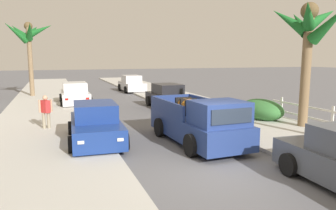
{
  "coord_description": "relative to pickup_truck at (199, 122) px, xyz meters",
  "views": [
    {
      "loc": [
        -4.34,
        -7.82,
        3.24
      ],
      "look_at": [
        0.31,
        5.05,
        1.2
      ],
      "focal_mm": 34.43,
      "sensor_mm": 36.0,
      "label": 1
    }
  ],
  "objects": [
    {
      "name": "palm_tree_right_fore",
      "position": [
        -6.72,
        17.44,
        4.06
      ],
      "size": [
        3.75,
        3.83,
        6.04
      ],
      "color": "#846B4C",
      "rests_on": "ground"
    },
    {
      "name": "curb_right",
      "position": [
        3.02,
        9.06,
        -0.76
      ],
      "size": [
        0.16,
        60.0,
        0.1
      ],
      "primitive_type": "cube",
      "color": "silver",
      "rests_on": "ground"
    },
    {
      "name": "sidewalk_left",
      "position": [
        -5.54,
        9.06,
        -0.75
      ],
      "size": [
        4.73,
        60.0,
        0.12
      ],
      "primitive_type": "cube",
      "color": "beige",
      "rests_on": "ground"
    },
    {
      "name": "car_left_far",
      "position": [
        1.87,
        8.6,
        -0.1
      ],
      "size": [
        2.11,
        4.3,
        1.54
      ],
      "color": "black",
      "rests_on": "ground"
    },
    {
      "name": "pedestrian",
      "position": [
        -5.44,
        4.19,
        0.1
      ],
      "size": [
        0.57,
        0.44,
        1.59
      ],
      "color": "gray",
      "rests_on": "ground"
    },
    {
      "name": "hedge_bush",
      "position": [
        5.0,
        3.04,
        -0.26
      ],
      "size": [
        1.8,
        2.8,
        1.1
      ],
      "primitive_type": "ellipsoid",
      "color": "#387538",
      "rests_on": "ground"
    },
    {
      "name": "ground_plane",
      "position": [
        -0.78,
        -2.94,
        -0.81
      ],
      "size": [
        160.0,
        160.0,
        0.0
      ],
      "primitive_type": "plane",
      "color": "slate"
    },
    {
      "name": "pickup_truck",
      "position": [
        0.0,
        0.0,
        0.0
      ],
      "size": [
        2.36,
        5.28,
        1.8
      ],
      "color": "navy",
      "rests_on": "ground"
    },
    {
      "name": "sidewalk_right",
      "position": [
        3.98,
        9.06,
        -0.75
      ],
      "size": [
        4.73,
        60.0,
        0.12
      ],
      "primitive_type": "cube",
      "color": "beige",
      "rests_on": "ground"
    },
    {
      "name": "car_right_near",
      "position": [
        1.99,
        19.09,
        -0.1
      ],
      "size": [
        2.07,
        4.28,
        1.54
      ],
      "color": "silver",
      "rests_on": "ground"
    },
    {
      "name": "curb_left",
      "position": [
        -4.58,
        9.06,
        -0.76
      ],
      "size": [
        0.16,
        60.0,
        0.1
      ],
      "primitive_type": "cube",
      "color": "silver",
      "rests_on": "ground"
    },
    {
      "name": "car_left_near",
      "position": [
        -3.67,
        12.12,
        -0.1
      ],
      "size": [
        2.05,
        4.27,
        1.54
      ],
      "color": "silver",
      "rests_on": "ground"
    },
    {
      "name": "car_left_mid",
      "position": [
        -3.65,
        1.41,
        -0.1
      ],
      "size": [
        2.19,
        4.33,
        1.54
      ],
      "color": "navy",
      "rests_on": "ground"
    },
    {
      "name": "palm_tree_left_fore",
      "position": [
        5.54,
        0.64,
        3.59
      ],
      "size": [
        3.28,
        4.05,
        5.61
      ],
      "color": "brown",
      "rests_on": "ground"
    }
  ]
}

